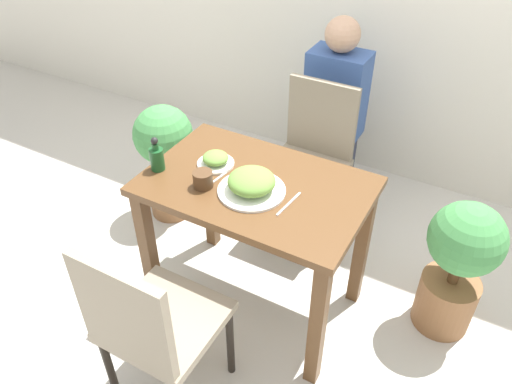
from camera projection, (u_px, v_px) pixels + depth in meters
name	position (u px, v px, depth m)	size (l,w,h in m)	color
ground_plane	(256.00, 300.00, 2.63)	(16.00, 16.00, 0.00)	beige
dining_table	(256.00, 208.00, 2.24)	(0.98, 0.64, 0.77)	brown
chair_near	(151.00, 324.00, 1.87)	(0.42, 0.42, 0.91)	gray
chair_far	(312.00, 154.00, 2.79)	(0.42, 0.42, 0.91)	gray
food_plate	(252.00, 183.00, 2.08)	(0.29, 0.29, 0.10)	white
side_plate	(216.00, 160.00, 2.25)	(0.17, 0.17, 0.06)	white
drink_cup	(203.00, 179.00, 2.12)	(0.09, 0.09, 0.07)	#4C331E
sauce_bottle	(157.00, 157.00, 2.20)	(0.06, 0.06, 0.16)	#194C23
fork_utensil	(217.00, 179.00, 2.17)	(0.03, 0.18, 0.00)	silver
spoon_utensil	(289.00, 204.00, 2.04)	(0.03, 0.18, 0.00)	silver
potted_plant_left	(166.00, 154.00, 2.94)	(0.35, 0.35, 0.74)	brown
potted_plant_right	(458.00, 263.00, 2.27)	(0.34, 0.34, 0.73)	brown
person_figure	(334.00, 114.00, 3.03)	(0.34, 0.22, 1.17)	#2D3347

